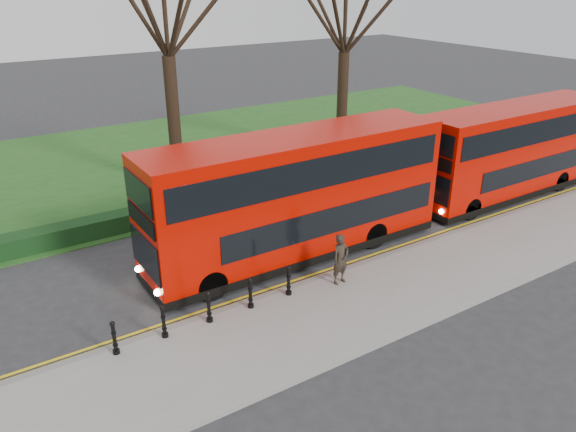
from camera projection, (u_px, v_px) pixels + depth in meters
ground at (241, 289)px, 19.00m from camera, size 120.00×120.00×0.00m
pavement at (289, 331)px, 16.67m from camera, size 60.00×4.00×0.15m
kerb at (255, 301)px, 18.20m from camera, size 60.00×0.25×0.16m
grass_verge at (109, 168)px, 30.53m from camera, size 60.00×18.00×0.06m
hedge at (165, 212)px, 24.07m from camera, size 60.00×0.90×0.80m
yellow_line_outer at (251, 298)px, 18.46m from camera, size 60.00×0.10×0.01m
yellow_line_inner at (248, 296)px, 18.62m from camera, size 60.00×0.10×0.01m
tree_mid at (164, 7)px, 24.29m from camera, size 7.45×7.45×11.64m
tree_right at (346, 15)px, 29.55m from camera, size 6.81×6.81×10.65m
bollard_row at (209, 307)px, 16.82m from camera, size 5.86×0.15×1.00m
bus_lead at (297, 197)px, 20.44m from camera, size 11.64×2.67×4.63m
bus_rear at (512, 151)px, 26.22m from camera, size 10.76×2.47×4.28m
pedestrian at (341, 259)px, 18.78m from camera, size 0.69×0.49×1.78m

